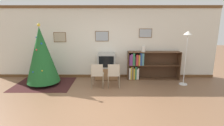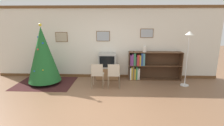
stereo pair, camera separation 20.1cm
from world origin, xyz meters
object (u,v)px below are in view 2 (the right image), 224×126
object	(u,v)px
christmas_tree	(43,55)
vase	(145,49)
folding_chair_left	(97,74)
bookshelf	(145,66)
television	(107,60)
folding_chair_right	(114,74)
tv_console	(107,73)
standing_lamp	(189,44)

from	to	relation	value
christmas_tree	vase	xyz separation A→B (m)	(3.52, 0.59, 0.13)
folding_chair_left	bookshelf	bearing A→B (deg)	29.25
television	folding_chair_right	xyz separation A→B (m)	(0.27, -0.87, -0.25)
tv_console	standing_lamp	world-z (taller)	standing_lamp
christmas_tree	folding_chair_right	bearing A→B (deg)	-7.36
folding_chair_right	television	bearing A→B (deg)	107.05
standing_lamp	vase	bearing A→B (deg)	156.25
television	vase	bearing A→B (deg)	1.28
tv_console	vase	world-z (taller)	vase
tv_console	television	size ratio (longest dim) A/B	1.28
christmas_tree	folding_chair_left	size ratio (longest dim) A/B	2.52
folding_chair_left	standing_lamp	size ratio (longest dim) A/B	0.45
bookshelf	vase	world-z (taller)	vase
television	folding_chair_left	distance (m)	0.95
tv_console	television	xyz separation A→B (m)	(0.00, -0.00, 0.49)
folding_chair_left	tv_console	bearing A→B (deg)	73.00
folding_chair_left	bookshelf	distance (m)	1.92
christmas_tree	folding_chair_right	world-z (taller)	christmas_tree
christmas_tree	bookshelf	xyz separation A→B (m)	(3.56, 0.62, -0.50)
folding_chair_right	vase	bearing A→B (deg)	39.69
television	folding_chair_right	bearing A→B (deg)	-72.95
tv_console	bookshelf	bearing A→B (deg)	2.49
folding_chair_right	christmas_tree	bearing A→B (deg)	172.64
television	folding_chair_left	size ratio (longest dim) A/B	0.80
vase	standing_lamp	distance (m)	1.47
folding_chair_right	vase	distance (m)	1.57
vase	tv_console	bearing A→B (deg)	-178.82
television	bookshelf	world-z (taller)	bookshelf
television	standing_lamp	distance (m)	2.82
tv_console	vase	distance (m)	1.64
television	bookshelf	size ratio (longest dim) A/B	0.34
vase	television	bearing A→B (deg)	-178.72
television	folding_chair_left	world-z (taller)	television
christmas_tree	bookshelf	distance (m)	3.65
television	vase	world-z (taller)	vase
bookshelf	folding_chair_left	bearing A→B (deg)	-150.75
christmas_tree	bookshelf	world-z (taller)	christmas_tree
vase	bookshelf	bearing A→B (deg)	34.15
tv_console	bookshelf	distance (m)	1.44
folding_chair_left	standing_lamp	bearing A→B (deg)	6.23
television	folding_chair_left	xyz separation A→B (m)	(-0.27, -0.87, -0.25)
tv_console	television	world-z (taller)	television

